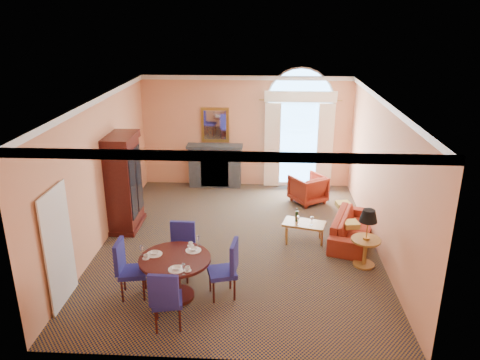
# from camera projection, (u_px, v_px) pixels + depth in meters

# --- Properties ---
(ground) EXTENTS (7.50, 7.50, 0.00)m
(ground) POSITION_uv_depth(u_px,v_px,m) (239.00, 242.00, 10.46)
(ground) COLOR #101734
(ground) RESTS_ON ground
(room_envelope) EXTENTS (6.04, 7.52, 3.45)m
(room_envelope) POSITION_uv_depth(u_px,v_px,m) (239.00, 126.00, 10.24)
(room_envelope) COLOR #F2A273
(room_envelope) RESTS_ON ground
(armoire) EXTENTS (0.65, 1.15, 2.26)m
(armoire) POSITION_uv_depth(u_px,v_px,m) (124.00, 184.00, 10.86)
(armoire) COLOR #330E0B
(armoire) RESTS_ON ground
(dining_table) EXTENTS (1.27, 1.27, 1.00)m
(dining_table) POSITION_uv_depth(u_px,v_px,m) (175.00, 269.00, 8.26)
(dining_table) COLOR #330E0B
(dining_table) RESTS_ON ground
(dining_chair_north) EXTENTS (0.59, 0.59, 1.08)m
(dining_chair_north) POSITION_uv_depth(u_px,v_px,m) (182.00, 246.00, 9.00)
(dining_chair_north) COLOR navy
(dining_chair_north) RESTS_ON ground
(dining_chair_south) EXTENTS (0.56, 0.56, 1.08)m
(dining_chair_south) POSITION_uv_depth(u_px,v_px,m) (166.00, 297.00, 7.39)
(dining_chair_south) COLOR navy
(dining_chair_south) RESTS_ON ground
(dining_chair_east) EXTENTS (0.59, 0.59, 1.08)m
(dining_chair_east) POSITION_uv_depth(u_px,v_px,m) (228.00, 266.00, 8.30)
(dining_chair_east) COLOR navy
(dining_chair_east) RESTS_ON ground
(dining_chair_west) EXTENTS (0.56, 0.56, 1.08)m
(dining_chair_west) POSITION_uv_depth(u_px,v_px,m) (126.00, 265.00, 8.31)
(dining_chair_west) COLOR navy
(dining_chair_west) RESTS_ON ground
(sofa) EXTENTS (1.36, 2.13, 0.58)m
(sofa) POSITION_uv_depth(u_px,v_px,m) (353.00, 228.00, 10.49)
(sofa) COLOR maroon
(sofa) RESTS_ON ground
(armchair) EXTENTS (1.13, 1.14, 0.76)m
(armchair) POSITION_uv_depth(u_px,v_px,m) (308.00, 189.00, 12.54)
(armchair) COLOR maroon
(armchair) RESTS_ON ground
(coffee_table) EXTENTS (1.01, 0.73, 0.78)m
(coffee_table) POSITION_uv_depth(u_px,v_px,m) (304.00, 224.00, 10.35)
(coffee_table) COLOR #A16D30
(coffee_table) RESTS_ON ground
(side_table) EXTENTS (0.59, 0.59, 1.20)m
(side_table) POSITION_uv_depth(u_px,v_px,m) (367.00, 231.00, 9.26)
(side_table) COLOR #A16D30
(side_table) RESTS_ON ground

